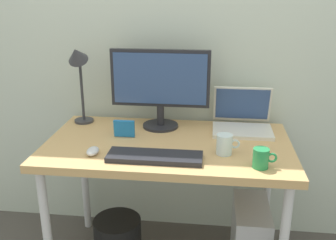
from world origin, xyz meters
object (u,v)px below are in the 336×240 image
coffee_mug (261,158)px  photo_frame (124,129)px  mouse (93,151)px  glass_cup (225,144)px  laptop (242,119)px  monitor (160,84)px  desk_lamp (78,67)px  desk (168,155)px  keyboard (155,157)px

coffee_mug → photo_frame: bearing=157.3°
mouse → glass_cup: 0.63m
laptop → monitor: bearing=-177.8°
desk_lamp → photo_frame: 0.44m
laptop → photo_frame: (-0.62, -0.19, -0.01)m
laptop → photo_frame: laptop is taller
laptop → desk_lamp: (-0.91, -0.02, 0.27)m
laptop → coffee_mug: (0.05, -0.48, -0.01)m
desk → laptop: size_ratio=3.91×
laptop → keyboard: size_ratio=0.73×
coffee_mug → mouse: bearing=176.5°
laptop → desk_lamp: size_ratio=0.69×
desk → photo_frame: photo_frame is taller
laptop → coffee_mug: laptop is taller
laptop → keyboard: 0.62m
desk → coffee_mug: size_ratio=11.81×
mouse → photo_frame: (0.10, 0.23, 0.03)m
desk → glass_cup: 0.33m
desk_lamp → glass_cup: bearing=-22.2°
monitor → desk_lamp: (-0.46, 0.00, 0.08)m
laptop → mouse: bearing=-149.4°
desk → mouse: size_ratio=13.91×
keyboard → glass_cup: bearing=16.8°
photo_frame → glass_cup: bearing=-16.6°
desk → keyboard: bearing=-99.9°
photo_frame → laptop: bearing=17.3°
monitor → photo_frame: 0.32m
desk_lamp → glass_cup: desk_lamp is taller
monitor → mouse: size_ratio=6.03×
glass_cup → desk: bearing=158.3°
laptop → mouse: 0.84m
glass_cup → desk_lamp: bearing=157.8°
glass_cup → photo_frame: glass_cup is taller
photo_frame → mouse: bearing=-113.1°
desk → mouse: bearing=-150.2°
monitor → keyboard: bearing=-85.7°
glass_cup → mouse: bearing=-172.7°
laptop → glass_cup: laptop is taller
desk_lamp → coffee_mug: 1.11m
coffee_mug → glass_cup: size_ratio=0.96×
desk → desk_lamp: desk_lamp is taller
desk → mouse: (-0.34, -0.19, 0.09)m
desk_lamp → keyboard: bearing=-41.2°
laptop → desk_lamp: desk_lamp is taller
desk → desk_lamp: 0.70m
keyboard → monitor: bearing=94.3°
keyboard → photo_frame: (-0.20, 0.25, 0.04)m
photo_frame → desk_lamp: bearing=148.6°
coffee_mug → photo_frame: size_ratio=0.96×
keyboard → mouse: mouse is taller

